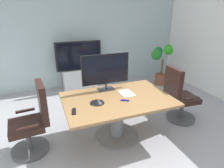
% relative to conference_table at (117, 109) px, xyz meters
% --- Properties ---
extents(ground_plane, '(6.99, 6.99, 0.00)m').
position_rel_conference_table_xyz_m(ground_plane, '(-0.00, -0.15, -0.54)').
color(ground_plane, '#99999E').
extents(wall_back_glass_partition, '(5.99, 0.10, 2.63)m').
position_rel_conference_table_xyz_m(wall_back_glass_partition, '(-0.00, 2.72, 0.78)').
color(wall_back_glass_partition, '#9EB2B7').
rests_on(wall_back_glass_partition, ground).
extents(conference_table, '(1.72, 1.15, 0.74)m').
position_rel_conference_table_xyz_m(conference_table, '(0.00, 0.00, 0.00)').
color(conference_table, olive).
rests_on(conference_table, ground).
extents(office_chair_left, '(0.61, 0.59, 1.09)m').
position_rel_conference_table_xyz_m(office_chair_left, '(-1.31, 0.15, -0.08)').
color(office_chair_left, '#4C4C51').
rests_on(office_chair_left, ground).
extents(office_chair_right, '(0.61, 0.59, 1.09)m').
position_rel_conference_table_xyz_m(office_chair_right, '(1.31, 0.07, -0.08)').
color(office_chair_right, '#4C4C51').
rests_on(office_chair_right, ground).
extents(tv_monitor, '(0.84, 0.18, 0.64)m').
position_rel_conference_table_xyz_m(tv_monitor, '(-0.06, 0.40, 0.56)').
color(tv_monitor, '#333338').
rests_on(tv_monitor, conference_table).
extents(wall_display_unit, '(1.20, 0.36, 1.31)m').
position_rel_conference_table_xyz_m(wall_display_unit, '(-0.12, 2.37, -0.10)').
color(wall_display_unit, '#B7BABC').
rests_on(wall_display_unit, ground).
extents(potted_plant, '(0.61, 0.62, 1.16)m').
position_rel_conference_table_xyz_m(potted_plant, '(2.12, 1.86, 0.14)').
color(potted_plant, brown).
rests_on(potted_plant, ground).
extents(conference_phone, '(0.22, 0.22, 0.07)m').
position_rel_conference_table_xyz_m(conference_phone, '(-0.36, -0.05, 0.23)').
color(conference_phone, black).
rests_on(conference_phone, conference_table).
extents(remote_control, '(0.08, 0.18, 0.02)m').
position_rel_conference_table_xyz_m(remote_control, '(-0.74, -0.19, 0.21)').
color(remote_control, black).
rests_on(remote_control, conference_table).
extents(whiteboard_marker, '(0.12, 0.08, 0.02)m').
position_rel_conference_table_xyz_m(whiteboard_marker, '(0.07, -0.14, 0.21)').
color(whiteboard_marker, '#1919A5').
rests_on(whiteboard_marker, conference_table).
extents(paper_notepad, '(0.21, 0.30, 0.01)m').
position_rel_conference_table_xyz_m(paper_notepad, '(0.21, 0.11, 0.20)').
color(paper_notepad, white).
rests_on(paper_notepad, conference_table).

